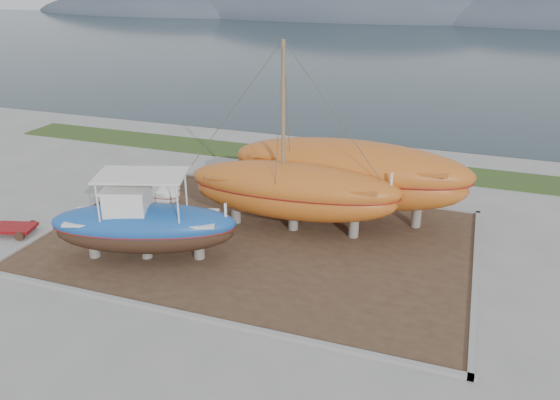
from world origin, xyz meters
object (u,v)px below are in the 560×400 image
(blue_caique, at_px, (143,217))
(red_trailer, at_px, (14,230))
(orange_sailboat, at_px, (294,141))
(white_dinghy, at_px, (147,192))
(orange_bare_hull, at_px, (349,181))

(blue_caique, bearing_deg, red_trailer, 162.54)
(blue_caique, distance_m, orange_sailboat, 7.00)
(orange_sailboat, bearing_deg, white_dinghy, 174.24)
(orange_sailboat, bearing_deg, blue_caique, -141.02)
(white_dinghy, relative_size, orange_bare_hull, 0.39)
(blue_caique, distance_m, red_trailer, 7.02)
(orange_bare_hull, height_order, red_trailer, orange_bare_hull)
(blue_caique, relative_size, white_dinghy, 1.70)
(blue_caique, xyz_separation_m, red_trailer, (-6.82, -0.04, -1.67))
(blue_caique, bearing_deg, white_dinghy, 103.83)
(orange_bare_hull, distance_m, red_trailer, 15.27)
(blue_caique, height_order, red_trailer, blue_caique)
(blue_caique, xyz_separation_m, orange_bare_hull, (6.83, 6.58, 0.02))
(orange_sailboat, bearing_deg, red_trailer, -162.67)
(white_dinghy, bearing_deg, orange_bare_hull, 27.07)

